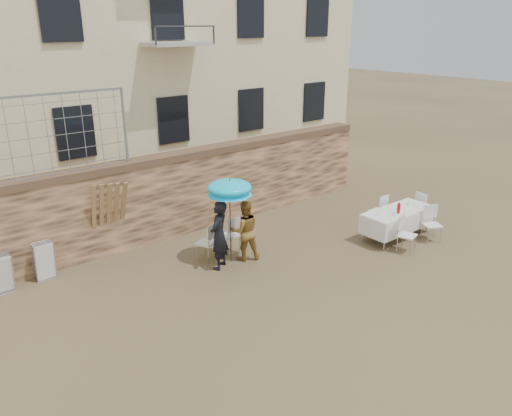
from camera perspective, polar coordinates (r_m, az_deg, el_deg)
ground at (r=10.46m, az=5.96°, el=-11.00°), size 80.00×80.00×0.00m
stone_wall at (r=13.65m, az=-8.71°, el=1.64°), size 13.00×0.50×2.20m
chain_link_fence at (r=11.98m, az=-21.77°, el=7.73°), size 3.20×0.06×1.80m
man_suit at (r=11.56m, az=-4.25°, el=-3.14°), size 0.72×0.66×1.65m
woman_dress at (r=11.99m, az=-1.30°, el=-2.57°), size 0.90×0.81×1.51m
umbrella at (r=11.50m, az=-3.03°, el=2.05°), size 1.09×1.09×1.93m
couple_chair_left at (r=12.12m, az=-5.70°, el=-3.82°), size 0.63×0.63×0.96m
couple_chair_right at (r=12.48m, az=-3.01°, el=-3.01°), size 0.48×0.48×0.96m
banquet_table at (r=13.78m, az=15.91°, el=-0.38°), size 2.10×0.85×0.78m
soda_bottle at (r=13.48m, az=15.99°, el=-0.05°), size 0.09×0.09×0.26m
table_chair_front_left at (r=13.01m, az=16.90°, el=-2.91°), size 0.59×0.59×0.96m
table_chair_front_right at (r=13.88m, az=19.51°, el=-1.74°), size 0.65×0.65×0.96m
table_chair_back at (r=14.45m, az=13.73°, el=-0.26°), size 0.49×0.49×0.96m
table_chair_side at (r=15.02m, az=18.65°, el=0.02°), size 0.54×0.54×0.96m
chair_stack_right at (r=12.25m, az=-23.25°, el=-5.32°), size 0.46×0.40×0.92m
wood_planks at (r=12.55m, az=-16.74°, el=-1.20°), size 0.70×0.20×2.00m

